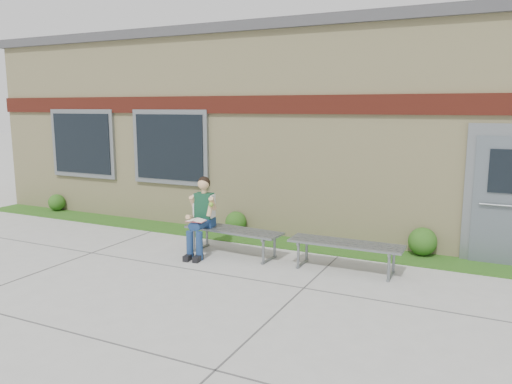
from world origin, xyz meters
The scene contains 9 objects.
ground centered at (0.00, 0.00, 0.00)m, with size 80.00×80.00×0.00m, color #9E9E99.
grass_strip centered at (0.00, 2.60, 0.01)m, with size 16.00×0.80×0.02m, color #1E4C14.
school_building centered at (0.00, 5.99, 2.10)m, with size 16.20×6.22×4.20m.
bench_left centered at (-0.68, 1.51, 0.36)m, with size 1.81×0.63×0.46m.
bench_right centered at (1.32, 1.51, 0.36)m, with size 1.79×0.51×0.46m.
girl centered at (-1.20, 1.31, 0.71)m, with size 0.51×0.83×1.36m.
shrub_west centered at (-6.37, 2.85, 0.22)m, with size 0.41×0.41×0.41m, color #1E4C14.
shrub_mid centered at (-1.35, 2.85, 0.24)m, with size 0.43×0.43×0.43m, color #1E4C14.
shrub_east centered at (2.30, 2.85, 0.26)m, with size 0.49×0.49×0.49m, color #1E4C14.
Camera 1 is at (3.33, -5.91, 2.56)m, focal length 35.00 mm.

